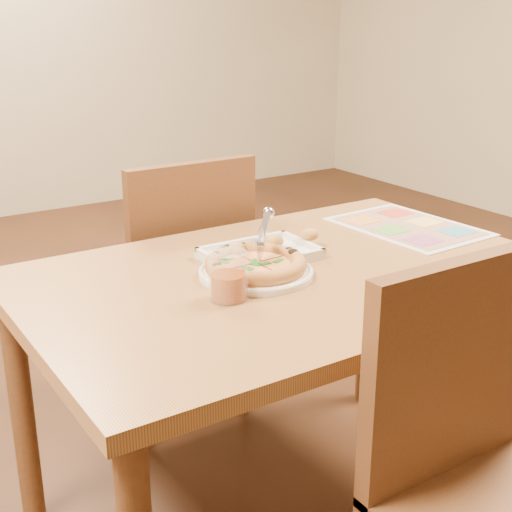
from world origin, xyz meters
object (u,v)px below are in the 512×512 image
chair_near (484,446)px  appetizer_tray (263,253)px  pizza_cutter (263,234)px  menu (408,226)px  pizza (256,264)px  chair_far (181,261)px  glass_tumbler (228,279)px  dining_table (292,304)px  plate (256,273)px

chair_near → appetizer_tray: (-0.01, 0.72, 0.17)m
pizza_cutter → menu: pizza_cutter is taller
chair_near → menu: bearing=55.2°
pizza → chair_far: bearing=81.1°
glass_tumbler → menu: glass_tumbler is taller
chair_near → pizza_cutter: (-0.05, 0.66, 0.24)m
dining_table → chair_far: 0.61m
pizza → plate: bearing=-112.0°
appetizer_tray → glass_tumbler: (-0.22, -0.19, 0.03)m
pizza → dining_table: bearing=-17.1°
chair_near → pizza_cutter: size_ratio=3.57×
dining_table → glass_tumbler: (-0.22, -0.07, 0.13)m
plate → pizza: pizza is taller
glass_tumbler → pizza: bearing=35.4°
dining_table → pizza_cutter: bearing=133.8°
dining_table → pizza_cutter: size_ratio=9.87×
dining_table → pizza: pizza is taller
menu → plate: bearing=-171.0°
pizza → appetizer_tray: appetizer_tray is taller
chair_far → appetizer_tray: chair_far is taller
dining_table → plate: 0.13m
plate → pizza: bearing=68.0°
appetizer_tray → glass_tumbler: size_ratio=2.97×
pizza → menu: pizza is taller
dining_table → menu: menu is taller
menu → dining_table: bearing=-166.9°
pizza → pizza_cutter: bearing=33.9°
chair_near → chair_far: 1.20m
glass_tumbler → chair_near: bearing=-67.5°
chair_far → pizza_cutter: chair_far is taller
appetizer_tray → plate: bearing=-130.9°
chair_far → appetizer_tray: bearing=89.3°
pizza → appetizer_tray: size_ratio=0.76×
dining_table → chair_far: chair_far is taller
pizza_cutter → appetizer_tray: bearing=9.3°
appetizer_tray → glass_tumbler: 0.29m
pizza_cutter → glass_tumbler: bearing=168.0°
menu → appetizer_tray: bearing=179.4°
pizza → pizza_cutter: pizza_cutter is taller
appetizer_tray → menu: bearing=-0.6°
chair_far → glass_tumbler: 0.73m
dining_table → menu: 0.52m
plate → pizza: size_ratio=1.11×
dining_table → chair_near: size_ratio=2.77×
chair_near → menu: chair_near is taller
chair_far → plate: chair_far is taller
chair_far → pizza_cutter: size_ratio=3.57×
chair_near → chair_far: same height
pizza → glass_tumbler: 0.16m
plate → pizza_cutter: size_ratio=2.07×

